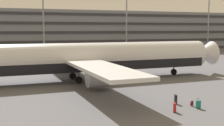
% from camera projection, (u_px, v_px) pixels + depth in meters
% --- Properties ---
extents(ground_plane, '(600.00, 600.00, 0.00)m').
position_uv_depth(ground_plane, '(67.00, 82.00, 39.14)').
color(ground_plane, '#5B5B60').
extents(terminal_structure, '(171.38, 15.85, 12.06)m').
position_uv_depth(terminal_structure, '(33.00, 32.00, 82.78)').
color(terminal_structure, slate).
rests_on(terminal_structure, ground_plane).
extents(airliner, '(42.93, 34.68, 10.95)m').
position_uv_depth(airliner, '(83.00, 59.00, 39.68)').
color(airliner, silver).
rests_on(airliner, ground_plane).
extents(light_mast_center_left, '(1.80, 0.50, 22.87)m').
position_uv_depth(light_mast_center_left, '(43.00, 3.00, 71.37)').
color(light_mast_center_left, gray).
rests_on(light_mast_center_left, ground_plane).
extents(light_mast_center_right, '(1.80, 0.50, 19.08)m').
position_uv_depth(light_mast_center_right, '(127.00, 13.00, 79.03)').
color(light_mast_center_right, gray).
rests_on(light_mast_center_right, ground_plane).
extents(light_mast_right, '(1.80, 0.50, 25.08)m').
position_uv_depth(light_mast_right, '(209.00, 4.00, 87.67)').
color(light_mast_right, gray).
rests_on(light_mast_right, ground_plane).
extents(suitcase_upright, '(0.36, 0.46, 0.97)m').
position_uv_depth(suitcase_upright, '(176.00, 99.00, 27.62)').
color(suitcase_upright, black).
rests_on(suitcase_upright, ground_plane).
extents(suitcase_orange, '(0.39, 0.44, 0.95)m').
position_uv_depth(suitcase_orange, '(175.00, 107.00, 24.87)').
color(suitcase_orange, '#B21E23').
rests_on(suitcase_orange, ground_plane).
extents(suitcase_black, '(0.43, 0.29, 0.90)m').
position_uv_depth(suitcase_black, '(198.00, 104.00, 25.99)').
color(suitcase_black, '#147266').
rests_on(suitcase_black, ground_plane).
extents(backpack_red, '(0.42, 0.37, 0.56)m').
position_uv_depth(backpack_red, '(192.00, 103.00, 26.87)').
color(backpack_red, maroon).
rests_on(backpack_red, ground_plane).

